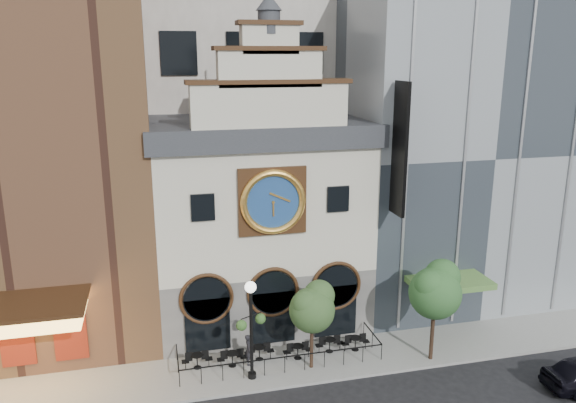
% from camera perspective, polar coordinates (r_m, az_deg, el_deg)
% --- Properties ---
extents(ground, '(120.00, 120.00, 0.00)m').
position_cam_1_polar(ground, '(29.14, 0.25, -18.45)').
color(ground, black).
rests_on(ground, ground).
extents(sidewalk, '(44.00, 5.00, 0.15)m').
position_cam_1_polar(sidewalk, '(31.16, -0.91, -15.89)').
color(sidewalk, gray).
rests_on(sidewalk, ground).
extents(clock_building, '(12.60, 8.78, 18.65)m').
position_cam_1_polar(clock_building, '(33.34, -3.00, -1.41)').
color(clock_building, '#605E5B').
rests_on(clock_building, ground).
extents(theater_building, '(14.00, 15.60, 25.00)m').
position_cam_1_polar(theater_building, '(34.50, -25.79, 7.73)').
color(theater_building, '#573124').
rests_on(theater_building, ground).
extents(retail_building, '(14.00, 14.40, 20.00)m').
position_cam_1_polar(retail_building, '(39.03, 15.47, 5.65)').
color(retail_building, gray).
rests_on(retail_building, ground).
extents(cafe_railing, '(10.60, 2.60, 0.90)m').
position_cam_1_polar(cafe_railing, '(30.90, -0.91, -15.05)').
color(cafe_railing, black).
rests_on(cafe_railing, sidewalk).
extents(bistro_0, '(1.58, 0.68, 0.90)m').
position_cam_1_polar(bistro_0, '(30.56, -9.22, -15.60)').
color(bistro_0, black).
rests_on(bistro_0, sidewalk).
extents(bistro_1, '(1.58, 0.68, 0.90)m').
position_cam_1_polar(bistro_1, '(30.50, -5.68, -15.53)').
color(bistro_1, black).
rests_on(bistro_1, sidewalk).
extents(bistro_2, '(1.58, 0.68, 0.90)m').
position_cam_1_polar(bistro_2, '(30.94, -2.93, -14.99)').
color(bistro_2, black).
rests_on(bistro_2, sidewalk).
extents(bistro_3, '(1.58, 0.68, 0.90)m').
position_cam_1_polar(bistro_3, '(31.01, 0.99, -14.91)').
color(bistro_3, black).
rests_on(bistro_3, sidewalk).
extents(bistro_4, '(1.58, 0.68, 0.90)m').
position_cam_1_polar(bistro_4, '(31.70, 4.25, -14.24)').
color(bistro_4, black).
rests_on(bistro_4, sidewalk).
extents(bistro_5, '(1.58, 0.68, 0.90)m').
position_cam_1_polar(bistro_5, '(32.00, 6.86, -14.02)').
color(bistro_5, black).
rests_on(bistro_5, sidewalk).
extents(pedestrian, '(0.50, 0.67, 1.68)m').
position_cam_1_polar(pedestrian, '(30.41, -4.01, -14.77)').
color(pedestrian, black).
rests_on(pedestrian, sidewalk).
extents(lamppost, '(1.56, 1.01, 5.21)m').
position_cam_1_polar(lamppost, '(28.13, -3.77, -11.86)').
color(lamppost, black).
rests_on(lamppost, sidewalk).
extents(tree_left, '(2.43, 2.34, 4.68)m').
position_cam_1_polar(tree_left, '(28.94, 2.52, -10.58)').
color(tree_left, '#382619').
rests_on(tree_left, sidewalk).
extents(tree_right, '(2.84, 2.73, 5.47)m').
position_cam_1_polar(tree_right, '(30.44, 14.79, -8.57)').
color(tree_right, '#382619').
rests_on(tree_right, sidewalk).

